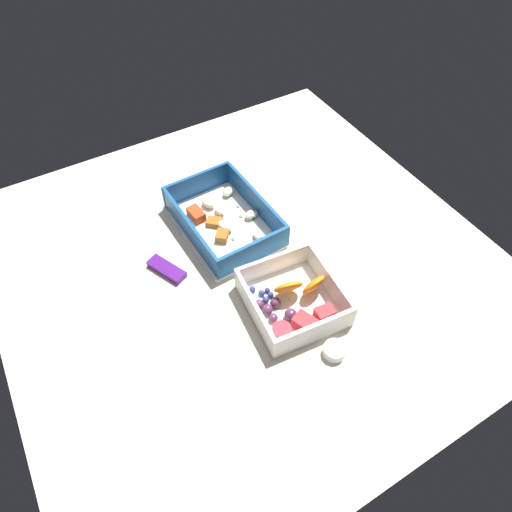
# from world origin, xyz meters

# --- Properties ---
(table_surface) EXTENTS (0.80, 0.80, 0.02)m
(table_surface) POSITION_xyz_m (0.00, 0.00, 0.01)
(table_surface) COLOR beige
(table_surface) RESTS_ON ground
(pasta_container) EXTENTS (0.21, 0.15, 0.05)m
(pasta_container) POSITION_xyz_m (0.09, -0.00, 0.04)
(pasta_container) COLOR white
(pasta_container) RESTS_ON table_surface
(fruit_bowl) EXTENTS (0.16, 0.15, 0.05)m
(fruit_bowl) POSITION_xyz_m (-0.12, -0.02, 0.04)
(fruit_bowl) COLOR white
(fruit_bowl) RESTS_ON table_surface
(candy_bar) EXTENTS (0.07, 0.05, 0.01)m
(candy_bar) POSITION_xyz_m (0.05, 0.13, 0.03)
(candy_bar) COLOR #51197A
(candy_bar) RESTS_ON table_surface
(paper_cup_liner) EXTENTS (0.03, 0.03, 0.02)m
(paper_cup_liner) POSITION_xyz_m (-0.22, -0.02, 0.03)
(paper_cup_liner) COLOR white
(paper_cup_liner) RESTS_ON table_surface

